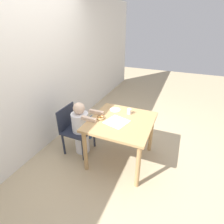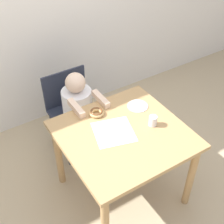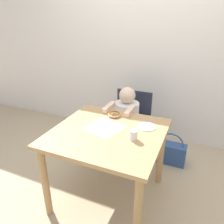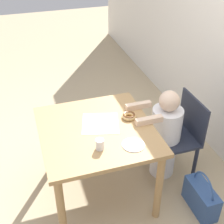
{
  "view_description": "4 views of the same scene",
  "coord_description": "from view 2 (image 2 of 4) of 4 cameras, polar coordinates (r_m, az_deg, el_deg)",
  "views": [
    {
      "loc": [
        -2.04,
        -0.72,
        2.0
      ],
      "look_at": [
        -0.02,
        0.13,
        0.84
      ],
      "focal_mm": 28.0,
      "sensor_mm": 36.0,
      "label": 1
    },
    {
      "loc": [
        -0.98,
        -1.39,
        2.35
      ],
      "look_at": [
        -0.02,
        0.13,
        0.84
      ],
      "focal_mm": 50.0,
      "sensor_mm": 36.0,
      "label": 2
    },
    {
      "loc": [
        0.68,
        -1.47,
        1.62
      ],
      "look_at": [
        -0.02,
        0.13,
        0.84
      ],
      "focal_mm": 35.0,
      "sensor_mm": 36.0,
      "label": 3
    },
    {
      "loc": [
        1.93,
        -0.49,
        2.2
      ],
      "look_at": [
        -0.02,
        0.13,
        0.84
      ],
      "focal_mm": 50.0,
      "sensor_mm": 36.0,
      "label": 4
    }
  ],
  "objects": [
    {
      "name": "cup",
      "position": [
        2.42,
        7.49,
        -1.59
      ],
      "size": [
        0.06,
        0.06,
        0.08
      ],
      "color": "white",
      "rests_on": "dining_table"
    },
    {
      "name": "wall_back",
      "position": [
        3.12,
        -12.4,
        18.47
      ],
      "size": [
        8.0,
        0.05,
        2.5
      ],
      "color": "silver",
      "rests_on": "ground_plane"
    },
    {
      "name": "dining_table",
      "position": [
        2.43,
        2.07,
        -5.7
      ],
      "size": [
        0.93,
        0.9,
        0.72
      ],
      "color": "tan",
      "rests_on": "ground_plane"
    },
    {
      "name": "napkin",
      "position": [
        2.36,
        0.32,
        -3.67
      ],
      "size": [
        0.36,
        0.36,
        0.0
      ],
      "color": "white",
      "rests_on": "dining_table"
    },
    {
      "name": "plate",
      "position": [
        2.6,
        4.72,
        1.1
      ],
      "size": [
        0.17,
        0.17,
        0.01
      ],
      "color": "silver",
      "rests_on": "dining_table"
    },
    {
      "name": "child_figure",
      "position": [
        2.94,
        -6.14,
        -0.62
      ],
      "size": [
        0.28,
        0.48,
        0.91
      ],
      "color": "white",
      "rests_on": "ground_plane"
    },
    {
      "name": "donut",
      "position": [
        2.51,
        -2.86,
        -0.08
      ],
      "size": [
        0.12,
        0.12,
        0.04
      ],
      "color": "#DBB270",
      "rests_on": "dining_table"
    },
    {
      "name": "ground_plane",
      "position": [
        2.9,
        1.78,
        -14.15
      ],
      "size": [
        12.0,
        12.0,
        0.0
      ],
      "primitive_type": "plane",
      "color": "tan"
    },
    {
      "name": "chair",
      "position": [
        3.04,
        -7.16,
        0.28
      ],
      "size": [
        0.44,
        0.43,
        0.79
      ],
      "color": "#232838",
      "rests_on": "ground_plane"
    },
    {
      "name": "handbag",
      "position": [
        3.41,
        0.92,
        -0.49
      ],
      "size": [
        0.36,
        0.15,
        0.39
      ],
      "color": "#2D4C84",
      "rests_on": "ground_plane"
    }
  ]
}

